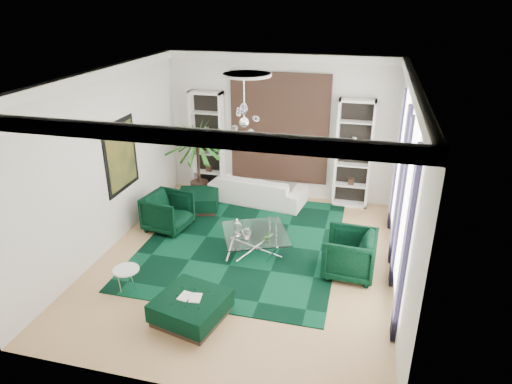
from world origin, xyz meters
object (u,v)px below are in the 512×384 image
(armchair_right, at_px, (349,254))
(coffee_table, at_px, (255,242))
(ottoman_front, at_px, (191,308))
(side_table, at_px, (127,280))
(ottoman_side, at_px, (198,201))
(palm, at_px, (198,150))
(armchair_left, at_px, (168,212))
(sofa, at_px, (258,189))

(armchair_right, height_order, coffee_table, armchair_right)
(ottoman_front, relative_size, side_table, 2.24)
(coffee_table, xyz_separation_m, side_table, (-1.96, -1.97, 0.01))
(armchair_right, height_order, ottoman_front, armchair_right)
(ottoman_side, xyz_separation_m, palm, (-0.24, 0.74, 1.12))
(armchair_left, relative_size, ottoman_front, 0.89)
(ottoman_side, height_order, palm, palm)
(armchair_right, xyz_separation_m, ottoman_side, (-3.95, 2.08, -0.23))
(ottoman_side, bearing_deg, palm, 108.02)
(ottoman_front, bearing_deg, ottoman_side, 109.13)
(sofa, xyz_separation_m, coffee_table, (0.57, -2.51, -0.14))
(armchair_right, relative_size, palm, 0.37)
(armchair_right, bearing_deg, ottoman_side, -114.58)
(coffee_table, bearing_deg, palm, 131.95)
(armchair_left, distance_m, coffee_table, 2.31)
(sofa, distance_m, ottoman_front, 4.94)
(armchair_right, relative_size, ottoman_side, 1.00)
(armchair_right, xyz_separation_m, side_table, (-3.96, -1.59, -0.22))
(armchair_left, height_order, ottoman_front, armchair_left)
(ottoman_front, xyz_separation_m, side_table, (-1.45, 0.46, 0.02))
(armchair_right, bearing_deg, sofa, -135.17)
(sofa, xyz_separation_m, armchair_right, (2.57, -2.90, 0.09))
(armchair_left, distance_m, side_table, 2.50)
(coffee_table, xyz_separation_m, ottoman_front, (-0.52, -2.43, -0.01))
(coffee_table, xyz_separation_m, palm, (-2.19, 2.44, 1.12))
(armchair_left, height_order, coffee_table, armchair_left)
(ottoman_side, xyz_separation_m, side_table, (-0.02, -3.67, 0.01))
(sofa, relative_size, armchair_left, 2.60)
(armchair_right, distance_m, ottoman_front, 3.25)
(ottoman_side, relative_size, palm, 0.37)
(armchair_right, xyz_separation_m, palm, (-4.19, 2.82, 0.89))
(ottoman_side, distance_m, ottoman_front, 4.37)
(armchair_right, relative_size, coffee_table, 0.76)
(sofa, relative_size, ottoman_side, 2.49)
(armchair_left, xyz_separation_m, coffee_table, (2.25, -0.50, -0.21))
(armchair_right, relative_size, side_table, 2.07)
(palm, bearing_deg, armchair_left, -91.66)
(ottoman_side, relative_size, side_table, 2.08)
(sofa, height_order, armchair_left, armchair_left)
(coffee_table, distance_m, ottoman_side, 2.58)
(sofa, xyz_separation_m, side_table, (-1.39, -4.48, -0.13))
(ottoman_side, bearing_deg, armchair_left, -103.99)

